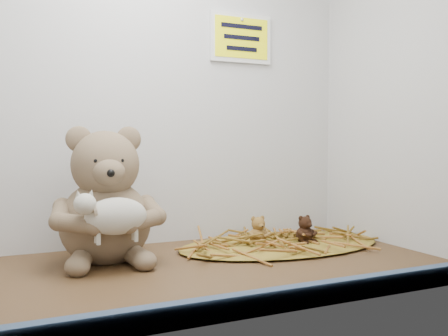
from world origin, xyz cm
name	(u,v)px	position (x,y,z in cm)	size (l,w,h in cm)	color
alcove_shell	(158,55)	(0.00, 9.00, 45.00)	(120.40, 60.20, 90.40)	#3D2915
front_rail	(235,306)	(0.00, -28.80, 1.80)	(119.28, 2.20, 3.60)	#3B5272
straw_bed	(281,244)	(33.34, 12.92, 0.53)	(54.62, 31.71, 1.06)	olive
main_teddy	(105,194)	(-10.47, 14.96, 14.93)	(24.08, 25.42, 29.87)	#7E664E
toy_lamb	(116,216)	(-10.47, 4.25, 11.54)	(16.29, 9.94, 10.53)	beige
mini_teddy_tan	(258,229)	(27.57, 14.71, 4.56)	(5.65, 5.97, 7.01)	olive
mini_teddy_brown	(305,228)	(39.11, 11.13, 4.52)	(5.59, 5.90, 6.93)	black
wall_sign	(241,38)	(30.00, 29.40, 55.00)	(16.00, 1.20, 11.00)	#FBFB0C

